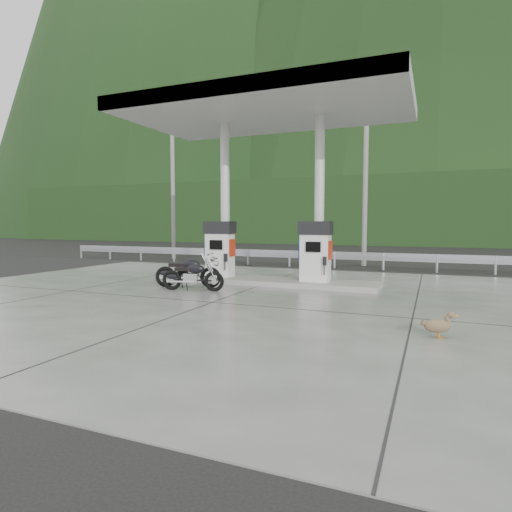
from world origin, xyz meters
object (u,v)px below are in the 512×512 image
at_px(gas_pump_right, 315,251).
at_px(motorcycle_left, 193,276).
at_px(gas_pump_left, 220,249).
at_px(duck, 437,326).
at_px(motorcycle_right, 188,272).

distance_m(gas_pump_right, motorcycle_left, 3.70).
relative_size(gas_pump_right, motorcycle_left, 1.06).
xyz_separation_m(gas_pump_left, duck, (6.54, -4.86, -0.86)).
xyz_separation_m(motorcycle_right, duck, (6.77, -3.24, -0.25)).
bearing_deg(gas_pump_right, gas_pump_left, 180.00).
relative_size(gas_pump_right, duck, 3.40).
bearing_deg(duck, gas_pump_right, 106.64).
xyz_separation_m(motorcycle_left, duck, (6.31, -2.75, -0.21)).
xyz_separation_m(gas_pump_left, gas_pump_right, (3.20, 0.00, 0.00)).
distance_m(motorcycle_left, duck, 6.89).
height_order(gas_pump_right, duck, gas_pump_right).
height_order(gas_pump_right, motorcycle_right, gas_pump_right).
relative_size(motorcycle_left, motorcycle_right, 0.92).
distance_m(gas_pump_left, motorcycle_right, 1.75).
bearing_deg(gas_pump_right, motorcycle_left, -144.61).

